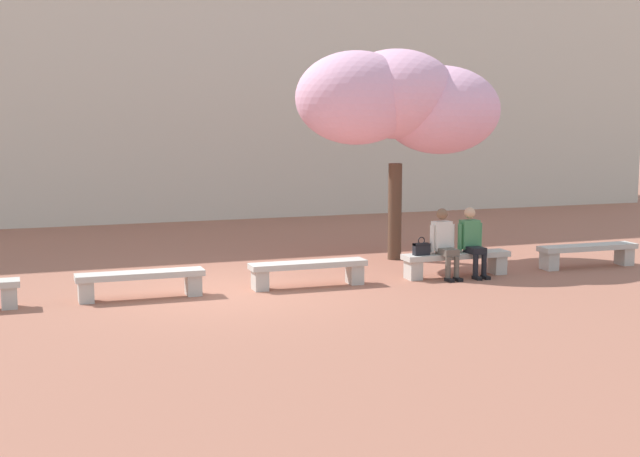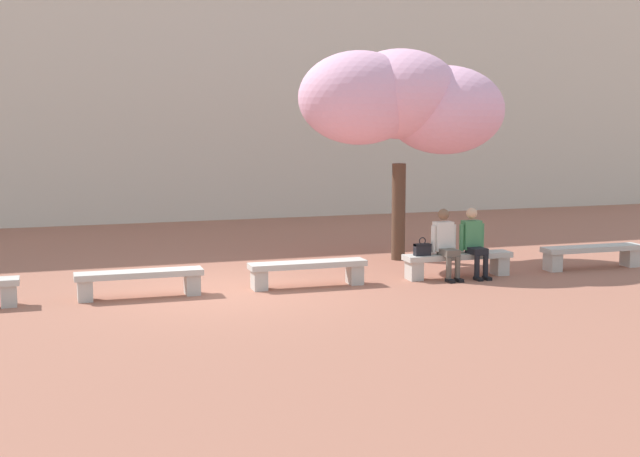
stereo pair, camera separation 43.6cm
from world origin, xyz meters
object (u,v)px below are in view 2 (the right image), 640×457
object	(u,v)px
stone_bench_center	(139,279)
stone_bench_east_end	(458,261)
person_seated_right	(474,240)
handbag	(422,249)
stone_bench_far_east	(592,253)
person_seated_left	(445,241)
stone_bench_near_east	(308,269)
cherry_tree_main	(404,101)

from	to	relation	value
stone_bench_center	stone_bench_east_end	xyz separation A→B (m)	(5.86, 0.00, 0.00)
person_seated_right	handbag	xyz separation A→B (m)	(-1.03, 0.02, -0.12)
stone_bench_east_end	stone_bench_far_east	bearing A→B (deg)	0.00
stone_bench_far_east	person_seated_right	xyz separation A→B (m)	(-2.64, -0.05, 0.39)
person_seated_left	stone_bench_east_end	bearing A→B (deg)	10.55
stone_bench_east_end	person_seated_right	size ratio (longest dim) A/B	1.63
stone_bench_center	stone_bench_near_east	bearing A→B (deg)	0.00
handbag	stone_bench_far_east	bearing A→B (deg)	0.45
person_seated_right	cherry_tree_main	xyz separation A→B (m)	(-0.52, 2.14, 2.58)
stone_bench_east_end	person_seated_right	world-z (taller)	person_seated_right
stone_bench_near_east	handbag	size ratio (longest dim) A/B	6.20
handbag	person_seated_right	bearing A→B (deg)	-1.36
stone_bench_center	person_seated_right	size ratio (longest dim) A/B	1.63
stone_bench_east_end	cherry_tree_main	distance (m)	3.63
stone_bench_east_end	stone_bench_near_east	bearing A→B (deg)	180.00
stone_bench_far_east	stone_bench_near_east	bearing A→B (deg)	180.00
stone_bench_far_east	handbag	distance (m)	3.68
stone_bench_far_east	cherry_tree_main	size ratio (longest dim) A/B	0.49
stone_bench_east_end	cherry_tree_main	size ratio (longest dim) A/B	0.49
stone_bench_far_east	cherry_tree_main	world-z (taller)	cherry_tree_main
cherry_tree_main	handbag	bearing A→B (deg)	-103.69
person_seated_right	handbag	size ratio (longest dim) A/B	3.81
person_seated_left	handbag	world-z (taller)	person_seated_left
stone_bench_center	cherry_tree_main	bearing A→B (deg)	20.30
stone_bench_far_east	person_seated_left	size ratio (longest dim) A/B	1.63
stone_bench_center	stone_bench_far_east	xyz separation A→B (m)	(8.79, 0.00, 0.00)
stone_bench_center	stone_bench_east_end	world-z (taller)	same
stone_bench_east_end	person_seated_left	bearing A→B (deg)	-169.45
handbag	cherry_tree_main	world-z (taller)	cherry_tree_main
stone_bench_east_end	person_seated_left	world-z (taller)	person_seated_left
stone_bench_east_end	person_seated_left	size ratio (longest dim) A/B	1.63
stone_bench_near_east	person_seated_left	world-z (taller)	person_seated_left
handbag	stone_bench_east_end	bearing A→B (deg)	2.25
stone_bench_center	person_seated_left	bearing A→B (deg)	-0.55
stone_bench_east_end	cherry_tree_main	world-z (taller)	cherry_tree_main
stone_bench_near_east	cherry_tree_main	world-z (taller)	cherry_tree_main
stone_bench_east_end	person_seated_right	xyz separation A→B (m)	(0.29, -0.05, 0.39)
stone_bench_near_east	stone_bench_far_east	bearing A→B (deg)	0.00
stone_bench_center	stone_bench_far_east	distance (m)	8.79
stone_bench_far_east	cherry_tree_main	xyz separation A→B (m)	(-3.16, 2.09, 2.96)
stone_bench_center	stone_bench_near_east	size ratio (longest dim) A/B	1.00
stone_bench_center	cherry_tree_main	distance (m)	6.70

